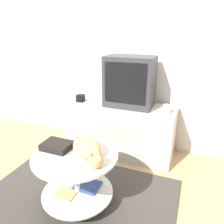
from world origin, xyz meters
TOP-DOWN VIEW (x-y plane):
  - ground_plane at (0.00, 0.00)m, footprint 12.00×12.00m
  - wall_back at (0.00, 1.19)m, footprint 8.00×0.05m
  - rug at (0.00, 0.00)m, footprint 1.64×1.12m
  - tv_stand at (0.08, 0.89)m, footprint 1.21×0.44m
  - tv at (0.16, 0.92)m, footprint 0.52×0.32m
  - speaker at (-0.42, 0.85)m, footprint 0.08×0.08m
  - mug at (0.58, 0.82)m, footprint 0.08×0.08m
  - coffee_table at (0.03, -0.05)m, footprint 0.67×0.67m
  - dvd_box at (-0.15, -0.03)m, footprint 0.23×0.18m
  - cat at (0.13, -0.04)m, footprint 0.42×0.40m

SIDE VIEW (x-z plane):
  - ground_plane at x=0.00m, z-range 0.00..0.00m
  - rug at x=0.00m, z-range 0.00..0.02m
  - tv_stand at x=0.08m, z-range 0.00..0.59m
  - coffee_table at x=0.03m, z-range 0.08..0.55m
  - dvd_box at x=-0.15m, z-range 0.49..0.54m
  - cat at x=0.13m, z-range 0.49..0.62m
  - speaker at x=-0.42m, z-range 0.59..0.67m
  - mug at x=0.58m, z-range 0.59..0.68m
  - tv at x=0.16m, z-range 0.59..1.14m
  - wall_back at x=0.00m, z-range 0.00..2.60m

